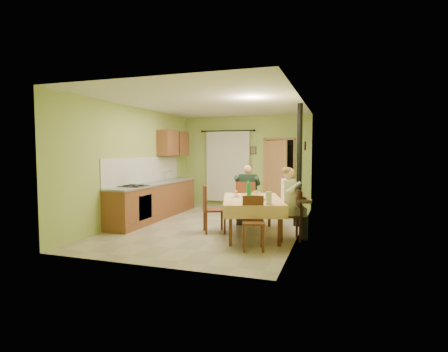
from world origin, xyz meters
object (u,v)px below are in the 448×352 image
(chair_left, at_px, (213,219))
(chair_far, at_px, (247,212))
(dining_table, at_px, (252,217))
(man_far, at_px, (248,187))
(stove_flue, at_px, (299,182))
(chair_right, at_px, (290,225))
(man_right, at_px, (290,195))
(chair_near, at_px, (253,233))

(chair_left, bearing_deg, chair_far, 126.43)
(dining_table, relative_size, chair_far, 2.15)
(chair_far, height_order, man_far, man_far)
(dining_table, xyz_separation_m, stove_flue, (0.80, 1.22, 0.65))
(dining_table, relative_size, chair_right, 2.26)
(chair_left, bearing_deg, stove_flue, 99.04)
(man_right, bearing_deg, dining_table, 61.71)
(dining_table, bearing_deg, chair_far, 92.80)
(chair_left, relative_size, man_far, 0.73)
(stove_flue, bearing_deg, chair_far, -168.66)
(dining_table, height_order, man_right, man_right)
(dining_table, distance_m, man_far, 1.18)
(chair_near, relative_size, man_far, 0.67)
(man_far, bearing_deg, chair_far, -90.00)
(chair_right, xyz_separation_m, stove_flue, (0.01, 1.38, 0.73))
(man_far, distance_m, man_right, 1.63)
(chair_near, bearing_deg, chair_far, -89.17)
(chair_right, bearing_deg, chair_far, 28.26)
(chair_right, bearing_deg, chair_near, 132.24)
(chair_near, xyz_separation_m, chair_right, (0.52, 0.88, 0.00))
(chair_left, xyz_separation_m, man_right, (1.62, -0.15, 0.59))
(chair_left, xyz_separation_m, stove_flue, (1.64, 1.23, 0.73))
(dining_table, distance_m, man_right, 0.94)
(chair_left, height_order, man_right, man_right)
(dining_table, xyz_separation_m, man_right, (0.78, -0.16, 0.50))
(chair_near, relative_size, chair_right, 0.96)
(man_right, bearing_deg, man_far, 27.46)
(chair_right, distance_m, stove_flue, 1.56)
(chair_near, distance_m, man_right, 1.17)
(chair_right, xyz_separation_m, man_far, (-1.15, 1.16, 0.59))
(chair_right, xyz_separation_m, chair_left, (-1.63, 0.15, 0.00))
(chair_left, bearing_deg, chair_near, 19.63)
(chair_far, bearing_deg, man_far, 90.00)
(chair_far, bearing_deg, man_right, -47.07)
(chair_far, bearing_deg, chair_near, -74.56)
(man_far, bearing_deg, dining_table, -72.24)
(chair_far, distance_m, chair_near, 2.12)
(man_far, distance_m, stove_flue, 1.19)
(chair_left, height_order, man_far, man_far)
(dining_table, bearing_deg, man_far, 92.54)
(chair_far, bearing_deg, chair_left, -117.68)
(chair_near, height_order, chair_right, chair_right)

